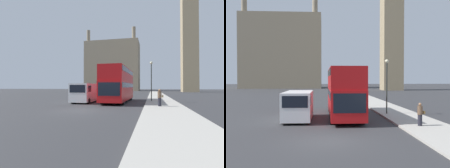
# 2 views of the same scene
# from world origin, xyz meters

# --- Properties ---
(ground_plane) EXTENTS (300.00, 300.00, 0.00)m
(ground_plane) POSITION_xyz_m (0.00, 0.00, 0.00)
(ground_plane) COLOR #333335
(sidewalk_strip) EXTENTS (3.69, 120.00, 0.15)m
(sidewalk_strip) POSITION_xyz_m (6.85, 0.00, 0.07)
(sidewalk_strip) COLOR #ADA89E
(sidewalk_strip) RESTS_ON ground_plane
(clock_tower) EXTENTS (6.22, 6.39, 63.55)m
(clock_tower) POSITION_xyz_m (20.10, 59.93, 32.54)
(clock_tower) COLOR tan
(clock_tower) RESTS_ON ground_plane
(building_block_distant) EXTENTS (28.37, 15.51, 32.13)m
(building_block_distant) POSITION_xyz_m (-15.19, 80.26, 13.22)
(building_block_distant) COLOR gray
(building_block_distant) RESTS_ON ground_plane
(red_double_decker_bus) EXTENTS (2.63, 10.47, 4.31)m
(red_double_decker_bus) POSITION_xyz_m (1.52, 8.57, 2.41)
(red_double_decker_bus) COLOR #B71114
(red_double_decker_bus) RESTS_ON ground_plane
(white_van) EXTENTS (2.22, 5.44, 2.35)m
(white_van) POSITION_xyz_m (-2.34, 6.99, 1.26)
(white_van) COLOR white
(white_van) RESTS_ON ground_plane
(pedestrian) EXTENTS (0.51, 0.35, 1.59)m
(pedestrian) POSITION_xyz_m (6.42, 3.19, 0.94)
(pedestrian) COLOR #23232D
(pedestrian) RESTS_ON sidewalk_strip
(street_lamp) EXTENTS (0.36, 0.36, 5.07)m
(street_lamp) POSITION_xyz_m (5.65, 9.32, 3.54)
(street_lamp) COLOR #2D332D
(street_lamp) RESTS_ON sidewalk_strip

